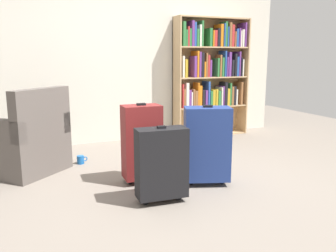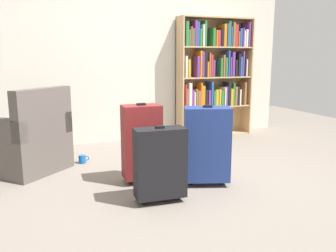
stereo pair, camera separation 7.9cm
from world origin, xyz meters
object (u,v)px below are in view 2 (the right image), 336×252
mug (82,159)px  suitcase_navy_blue (207,144)px  armchair (28,142)px  suitcase_black (160,163)px  bookshelf (214,71)px  suitcase_dark_red (142,142)px

mug → suitcase_navy_blue: bearing=-48.2°
armchair → suitcase_navy_blue: 1.90m
suitcase_navy_blue → suitcase_black: bearing=-157.6°
bookshelf → mug: bookshelf is taller
bookshelf → armchair: 2.89m
bookshelf → suitcase_navy_blue: bearing=-120.1°
suitcase_navy_blue → suitcase_black: 0.60m
suitcase_dark_red → bookshelf: bearing=44.3°
suitcase_navy_blue → suitcase_dark_red: 0.63m
bookshelf → armchair: (-2.68, -0.85, -0.67)m
bookshelf → suitcase_dark_red: 2.38m
suitcase_dark_red → suitcase_black: (-0.00, -0.52, -0.06)m
mug → suitcase_black: bearing=-71.4°
bookshelf → suitcase_black: 2.78m
bookshelf → suitcase_navy_blue: bookshelf is taller
armchair → mug: armchair is taller
suitcase_black → armchair: bearing=128.4°
armchair → suitcase_navy_blue: size_ratio=1.29×
mug → suitcase_black: suitcase_black is taller
suitcase_navy_blue → suitcase_dark_red: size_ratio=0.99×
mug → armchair: bearing=-172.8°
bookshelf → suitcase_dark_red: bookshelf is taller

